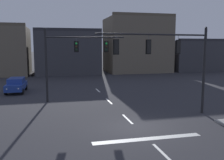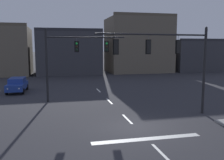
% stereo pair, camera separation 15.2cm
% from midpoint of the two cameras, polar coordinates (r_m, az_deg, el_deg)
% --- Properties ---
extents(ground_plane, '(400.00, 400.00, 0.00)m').
position_cam_midpoint_polar(ground_plane, '(16.64, 5.25, -10.63)').
color(ground_plane, '#2B2B30').
extents(stop_bar_paint, '(6.40, 0.50, 0.01)m').
position_cam_midpoint_polar(stop_bar_paint, '(14.87, 7.77, -12.95)').
color(stop_bar_paint, silver).
rests_on(stop_bar_paint, ground).
extents(lane_centreline, '(0.16, 26.40, 0.01)m').
position_cam_midpoint_polar(lane_centreline, '(18.45, 3.25, -8.73)').
color(lane_centreline, silver).
rests_on(lane_centreline, ground).
extents(signal_mast_near_side, '(8.68, 0.99, 6.64)m').
position_cam_midpoint_polar(signal_mast_near_side, '(18.91, 13.08, 5.63)').
color(signal_mast_near_side, black).
rests_on(signal_mast_near_side, ground).
extents(signal_mast_far_side, '(7.28, 0.96, 6.82)m').
position_cam_midpoint_polar(signal_mast_far_side, '(23.85, -9.78, 5.83)').
color(signal_mast_far_side, black).
rests_on(signal_mast_far_side, ground).
extents(car_lot_nearside, '(2.08, 4.52, 1.61)m').
position_cam_midpoint_polar(car_lot_nearside, '(30.54, -20.84, -0.99)').
color(car_lot_nearside, navy).
rests_on(car_lot_nearside, ground).
extents(building_row, '(48.42, 10.33, 11.04)m').
position_cam_midpoint_polar(building_row, '(49.70, -3.49, 6.65)').
color(building_row, '#665B4C').
rests_on(building_row, ground).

